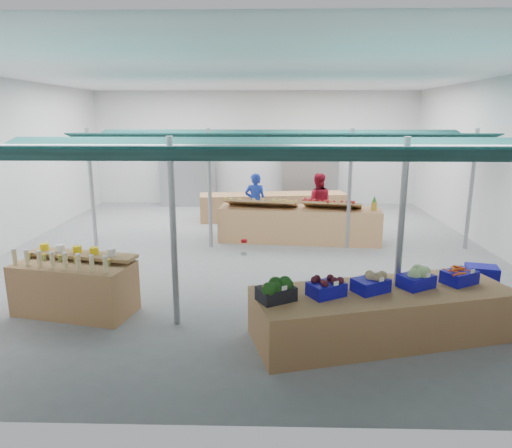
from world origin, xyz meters
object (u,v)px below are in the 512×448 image
Objects in this scene: vendor_left at (255,202)px; vendor_right at (318,202)px; bottle_shelf at (76,286)px; crate_stack at (480,283)px; veg_counter at (382,313)px; fruit_counter at (299,224)px.

vendor_left is 1.80m from vendor_right.
bottle_shelf reaches higher than crate_stack.
bottle_shelf is at bearing 68.85° from vendor_left.
bottle_shelf is 1.25× the size of vendor_left.
bottle_shelf is at bearing 156.25° from veg_counter.
vendor_right is (-2.44, 5.08, 0.53)m from crate_stack.
bottle_shelf is 6.48m from vendor_left.
bottle_shelf is 3.27× the size of crate_stack.
veg_counter is at bearing -75.16° from fruit_counter.
vendor_left is (-2.09, 6.57, 0.47)m from veg_counter.
fruit_counter reaches higher than crate_stack.
veg_counter is 5.54m from fruit_counter.
crate_stack is 0.38× the size of vendor_left.
veg_counter is at bearing -145.31° from crate_stack.
crate_stack is (2.15, 1.49, -0.05)m from veg_counter.
veg_counter reaches higher than crate_stack.
crate_stack is at bearing 121.26° from vendor_right.
fruit_counter is at bearing 143.03° from vendor_left.
vendor_left is at bearing 129.90° from crate_stack.
vendor_right reaches higher than crate_stack.
fruit_counter is at bearing 66.93° from vendor_right.
bottle_shelf is 0.50× the size of fruit_counter.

